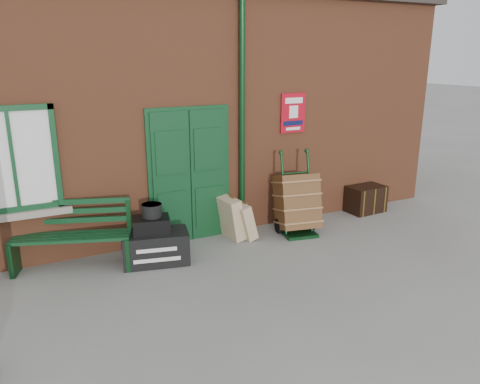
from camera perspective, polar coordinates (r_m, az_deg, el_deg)
ground at (r=7.04m, az=0.79°, el=-9.29°), size 80.00×80.00×0.00m
station_building at (r=9.61m, az=-9.04°, el=10.90°), size 10.30×4.30×4.36m
bench at (r=7.32m, az=-19.73°, el=-4.79°), size 1.76×1.05×1.04m
houdini_trunk at (r=7.24m, az=-10.23°, el=-6.66°), size 1.07×0.75×0.49m
strongbox at (r=7.10m, az=-10.77°, el=-4.00°), size 0.61×0.50×0.24m
hatbox at (r=7.06m, az=-10.70°, el=-2.21°), size 0.35×0.35×0.20m
suitcase_back at (r=8.00m, az=-1.07°, el=-3.19°), size 0.36×0.54×0.74m
suitcase_front at (r=8.01m, az=0.41°, el=-3.54°), size 0.38×0.49×0.64m
porter_trolley at (r=8.27m, az=6.97°, el=-1.30°), size 0.82×0.87×1.43m
dark_trunk at (r=9.73m, az=15.08°, el=-0.81°), size 0.76×0.51×0.53m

